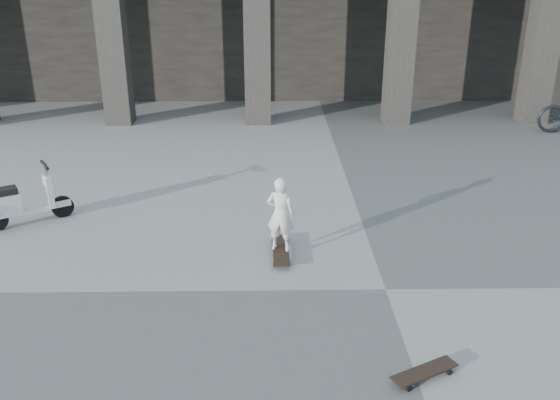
{
  "coord_description": "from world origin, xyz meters",
  "views": [
    {
      "loc": [
        -1.46,
        -6.59,
        3.92
      ],
      "look_at": [
        -1.33,
        1.48,
        0.65
      ],
      "focal_mm": 38.0,
      "sensor_mm": 36.0,
      "label": 1
    }
  ],
  "objects_px": {
    "child": "(281,214)",
    "scooter": "(12,205)",
    "skateboard_spare": "(424,372)",
    "longboard": "(281,250)"
  },
  "relations": [
    {
      "from": "skateboard_spare",
      "to": "child",
      "type": "height_order",
      "value": "child"
    },
    {
      "from": "child",
      "to": "longboard",
      "type": "bearing_deg",
      "value": -29.23
    },
    {
      "from": "child",
      "to": "scooter",
      "type": "relative_size",
      "value": 0.89
    },
    {
      "from": "child",
      "to": "scooter",
      "type": "height_order",
      "value": "child"
    },
    {
      "from": "skateboard_spare",
      "to": "child",
      "type": "relative_size",
      "value": 0.69
    },
    {
      "from": "longboard",
      "to": "skateboard_spare",
      "type": "bearing_deg",
      "value": -154.14
    },
    {
      "from": "longboard",
      "to": "child",
      "type": "xyz_separation_m",
      "value": [
        0.0,
        -0.0,
        0.56
      ]
    },
    {
      "from": "child",
      "to": "scooter",
      "type": "xyz_separation_m",
      "value": [
        -4.19,
        1.05,
        -0.26
      ]
    },
    {
      "from": "longboard",
      "to": "scooter",
      "type": "height_order",
      "value": "scooter"
    },
    {
      "from": "skateboard_spare",
      "to": "child",
      "type": "bearing_deg",
      "value": 90.15
    }
  ]
}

